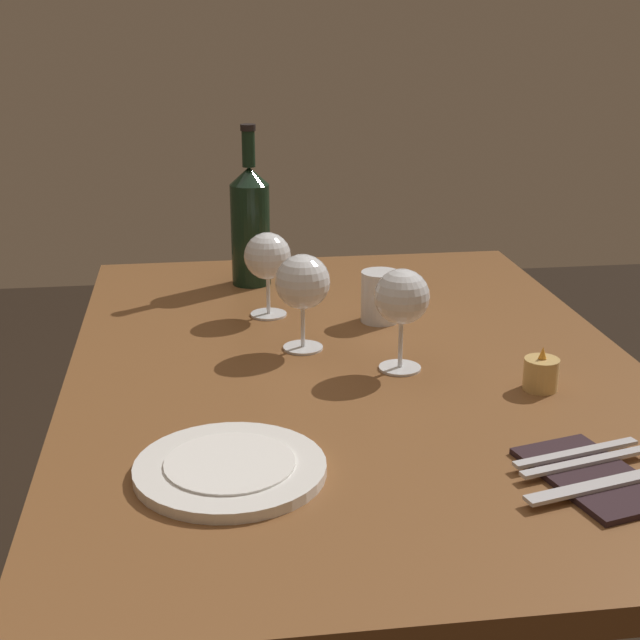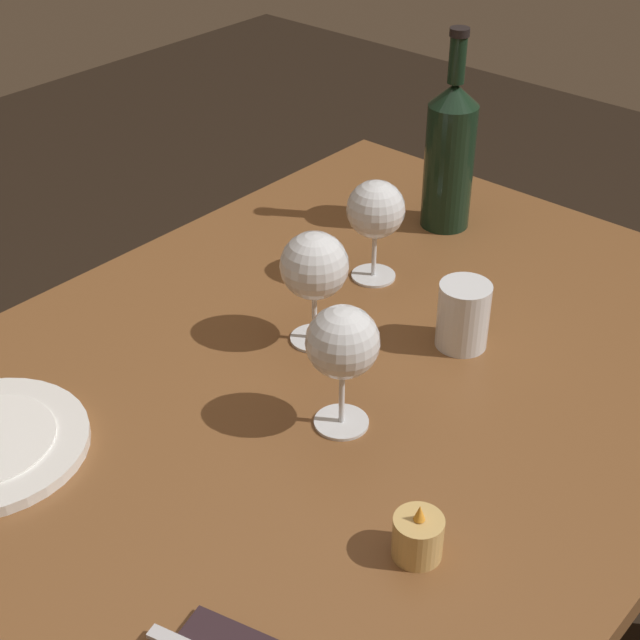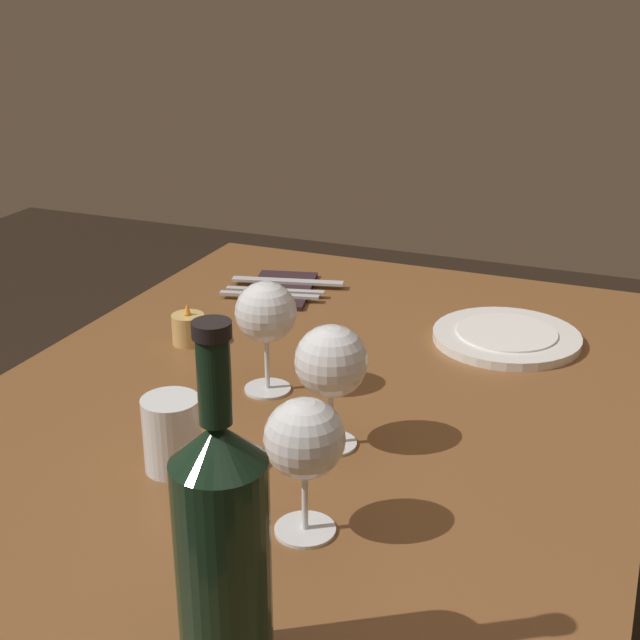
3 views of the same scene
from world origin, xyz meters
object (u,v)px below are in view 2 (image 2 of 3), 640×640
object	(u,v)px
wine_glass_left	(314,268)
votive_candle	(418,538)
wine_glass_centre	(343,345)
water_tumbler	(463,319)
wine_glass_right	(376,211)
wine_bottle	(450,153)

from	to	relation	value
wine_glass_left	votive_candle	distance (m)	0.40
wine_glass_centre	water_tumbler	xyz separation A→B (m)	(-0.23, 0.01, -0.07)
wine_glass_left	wine_glass_centre	distance (m)	0.18
wine_glass_right	votive_candle	bearing A→B (deg)	43.06
wine_glass_centre	votive_candle	xyz separation A→B (m)	(0.11, 0.19, -0.09)
wine_glass_centre	votive_candle	distance (m)	0.24
wine_glass_left	wine_bottle	world-z (taller)	wine_bottle
wine_glass_left	votive_candle	bearing A→B (deg)	56.66
wine_glass_left	wine_bottle	xyz separation A→B (m)	(-0.39, -0.06, 0.01)
wine_glass_right	votive_candle	distance (m)	0.55
wine_glass_right	wine_glass_centre	bearing A→B (deg)	32.02
votive_candle	wine_glass_centre	bearing A→B (deg)	-119.33
wine_glass_right	wine_bottle	bearing A→B (deg)	-175.36
wine_glass_centre	wine_glass_right	bearing A→B (deg)	-147.98
wine_glass_left	wine_glass_right	world-z (taller)	wine_glass_left
wine_glass_right	votive_candle	world-z (taller)	wine_glass_right
wine_glass_right	votive_candle	xyz separation A→B (m)	(0.40, 0.37, -0.09)
wine_glass_left	wine_glass_right	bearing A→B (deg)	-166.91
water_tumbler	wine_glass_left	bearing A→B (deg)	-51.79
water_tumbler	votive_candle	distance (m)	0.38
wine_glass_right	wine_glass_centre	xyz separation A→B (m)	(0.29, 0.18, 0.01)
wine_glass_left	water_tumbler	bearing A→B (deg)	128.21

